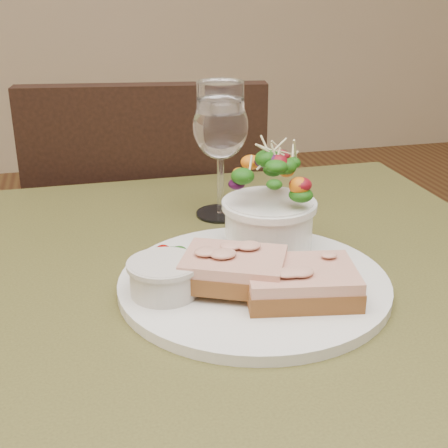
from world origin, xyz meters
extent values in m
cube|color=#3E3C1A|center=(0.00, 0.00, 0.73)|extent=(0.80, 0.80, 0.04)
cylinder|color=black|center=(0.34, 0.34, 0.35)|extent=(0.05, 0.05, 0.71)
cube|color=black|center=(0.01, 0.63, 0.45)|extent=(0.48, 0.48, 0.04)
cube|color=black|center=(-0.02, 0.45, 0.68)|extent=(0.42, 0.10, 0.45)
cube|color=black|center=(0.01, 0.63, 0.23)|extent=(0.41, 0.41, 0.45)
cylinder|color=white|center=(0.04, -0.01, 0.76)|extent=(0.30, 0.30, 0.01)
cube|color=#482D13|center=(0.07, -0.06, 0.77)|extent=(0.13, 0.10, 0.02)
cube|color=beige|center=(0.07, -0.06, 0.79)|extent=(0.12, 0.10, 0.01)
cube|color=#482D13|center=(0.01, -0.03, 0.78)|extent=(0.13, 0.12, 0.02)
cube|color=beige|center=(0.01, -0.03, 0.79)|extent=(0.13, 0.11, 0.01)
cylinder|color=beige|center=(-0.06, -0.02, 0.78)|extent=(0.07, 0.07, 0.04)
cylinder|color=brown|center=(-0.06, -0.02, 0.80)|extent=(0.06, 0.06, 0.01)
cylinder|color=white|center=(0.08, 0.06, 0.79)|extent=(0.10, 0.10, 0.06)
ellipsoid|color=#0B3209|center=(0.08, 0.06, 0.85)|extent=(0.09, 0.09, 0.06)
ellipsoid|color=#0B3209|center=(-0.04, 0.06, 0.77)|extent=(0.04, 0.04, 0.01)
sphere|color=maroon|center=(-0.05, 0.05, 0.77)|extent=(0.02, 0.02, 0.02)
cylinder|color=white|center=(0.06, 0.21, 0.75)|extent=(0.07, 0.07, 0.00)
cylinder|color=white|center=(0.06, 0.21, 0.80)|extent=(0.01, 0.01, 0.09)
ellipsoid|color=white|center=(0.06, 0.21, 0.88)|extent=(0.08, 0.08, 0.09)
camera|label=1|loc=(-0.14, -0.60, 1.08)|focal=50.00mm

